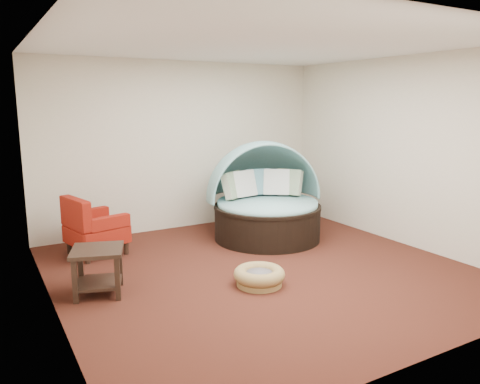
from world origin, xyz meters
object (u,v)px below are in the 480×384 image
side_table (98,265)px  red_armchair (93,228)px  pet_basket (259,276)px  canopy_daybed (265,193)px

side_table → red_armchair: bearing=79.5°
pet_basket → side_table: size_ratio=1.14×
canopy_daybed → pet_basket: canopy_daybed is taller
canopy_daybed → red_armchair: (-2.58, 0.45, -0.32)m
canopy_daybed → red_armchair: canopy_daybed is taller
canopy_daybed → pet_basket: 2.11m
canopy_daybed → side_table: canopy_daybed is taller
side_table → pet_basket: bearing=-21.8°
canopy_daybed → pet_basket: bearing=-111.5°
pet_basket → side_table: side_table is taller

